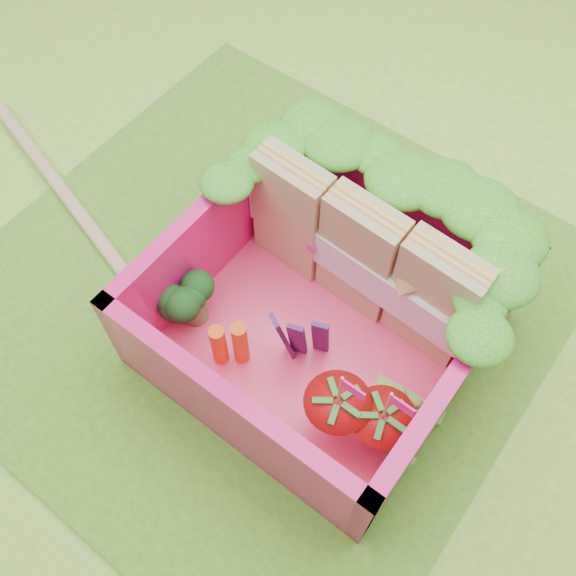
{
  "coord_description": "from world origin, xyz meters",
  "views": [
    {
      "loc": [
        1.06,
        -1.16,
        2.71
      ],
      "look_at": [
        0.19,
        -0.01,
        0.28
      ],
      "focal_mm": 40.0,
      "sensor_mm": 36.0,
      "label": 1
    }
  ],
  "objects_px": {
    "bento_box": "(323,308)",
    "chopsticks": "(77,210)",
    "sandwich_stack": "(361,256)",
    "strawberry_left": "(336,413)",
    "strawberry_right": "(379,427)",
    "broccoli": "(191,297)"
  },
  "relations": [
    {
      "from": "bento_box",
      "to": "chopsticks",
      "type": "height_order",
      "value": "bento_box"
    },
    {
      "from": "sandwich_stack",
      "to": "bento_box",
      "type": "bearing_deg",
      "value": -91.1
    },
    {
      "from": "strawberry_left",
      "to": "strawberry_right",
      "type": "xyz_separation_m",
      "value": [
        0.17,
        0.06,
        -0.0
      ]
    },
    {
      "from": "strawberry_left",
      "to": "chopsticks",
      "type": "height_order",
      "value": "strawberry_left"
    },
    {
      "from": "strawberry_left",
      "to": "strawberry_right",
      "type": "relative_size",
      "value": 1.02
    },
    {
      "from": "sandwich_stack",
      "to": "broccoli",
      "type": "height_order",
      "value": "sandwich_stack"
    },
    {
      "from": "strawberry_left",
      "to": "strawberry_right",
      "type": "bearing_deg",
      "value": 18.9
    },
    {
      "from": "bento_box",
      "to": "chopsticks",
      "type": "bearing_deg",
      "value": -172.86
    },
    {
      "from": "bento_box",
      "to": "strawberry_left",
      "type": "bearing_deg",
      "value": -47.21
    },
    {
      "from": "bento_box",
      "to": "strawberry_right",
      "type": "xyz_separation_m",
      "value": [
        0.47,
        -0.27,
        -0.09
      ]
    },
    {
      "from": "bento_box",
      "to": "chopsticks",
      "type": "xyz_separation_m",
      "value": [
        -1.43,
        -0.18,
        -0.25
      ]
    },
    {
      "from": "bento_box",
      "to": "strawberry_right",
      "type": "distance_m",
      "value": 0.55
    },
    {
      "from": "sandwich_stack",
      "to": "strawberry_left",
      "type": "xyz_separation_m",
      "value": [
        0.3,
        -0.6,
        -0.17
      ]
    },
    {
      "from": "strawberry_right",
      "to": "sandwich_stack",
      "type": "bearing_deg",
      "value": 131.1
    },
    {
      "from": "sandwich_stack",
      "to": "chopsticks",
      "type": "height_order",
      "value": "sandwich_stack"
    },
    {
      "from": "bento_box",
      "to": "strawberry_right",
      "type": "height_order",
      "value": "strawberry_right"
    },
    {
      "from": "strawberry_left",
      "to": "chopsticks",
      "type": "xyz_separation_m",
      "value": [
        -1.74,
        0.15,
        -0.17
      ]
    },
    {
      "from": "broccoli",
      "to": "strawberry_right",
      "type": "distance_m",
      "value": 0.99
    },
    {
      "from": "broccoli",
      "to": "bento_box",
      "type": "bearing_deg",
      "value": 29.03
    },
    {
      "from": "sandwich_stack",
      "to": "broccoli",
      "type": "distance_m",
      "value": 0.77
    },
    {
      "from": "sandwich_stack",
      "to": "chopsticks",
      "type": "bearing_deg",
      "value": -162.68
    },
    {
      "from": "chopsticks",
      "to": "strawberry_left",
      "type": "bearing_deg",
      "value": -4.84
    }
  ]
}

